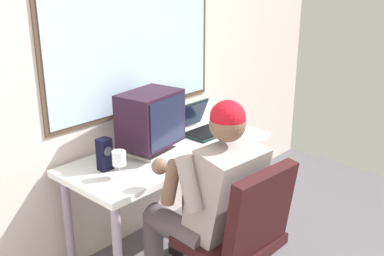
# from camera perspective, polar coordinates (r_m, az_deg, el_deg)

# --- Properties ---
(wall_rear) EXTENTS (4.90, 0.08, 2.50)m
(wall_rear) POSITION_cam_1_polar(r_m,az_deg,el_deg) (2.96, -11.37, 7.41)
(wall_rear) COLOR beige
(wall_rear) RESTS_ON ground
(desk) EXTENTS (1.45, 0.61, 0.74)m
(desk) POSITION_cam_1_polar(r_m,az_deg,el_deg) (3.04, -2.66, -4.17)
(desk) COLOR gray
(desk) RESTS_ON ground
(office_chair) EXTENTS (0.57, 0.58, 0.94)m
(office_chair) POSITION_cam_1_polar(r_m,az_deg,el_deg) (2.49, 6.35, -12.78)
(office_chair) COLOR black
(office_chair) RESTS_ON ground
(person_seated) EXTENTS (0.54, 0.79, 1.24)m
(person_seated) POSITION_cam_1_polar(r_m,az_deg,el_deg) (2.58, 2.04, -8.64)
(person_seated) COLOR #4D444A
(person_seated) RESTS_ON ground
(crt_monitor) EXTENTS (0.42, 0.33, 0.40)m
(crt_monitor) POSITION_cam_1_polar(r_m,az_deg,el_deg) (2.89, -5.18, 1.08)
(crt_monitor) COLOR beige
(crt_monitor) RESTS_ON desk
(laptop) EXTENTS (0.31, 0.32, 0.22)m
(laptop) POSITION_cam_1_polar(r_m,az_deg,el_deg) (3.30, 0.86, 0.44)
(laptop) COLOR black
(laptop) RESTS_ON desk
(wine_glass) EXTENTS (0.08, 0.08, 0.16)m
(wine_glass) POSITION_cam_1_polar(r_m,az_deg,el_deg) (2.60, -9.08, -3.91)
(wine_glass) COLOR silver
(wine_glass) RESTS_ON desk
(desk_speaker) EXTENTS (0.08, 0.07, 0.20)m
(desk_speaker) POSITION_cam_1_polar(r_m,az_deg,el_deg) (2.72, -10.85, -3.24)
(desk_speaker) COLOR black
(desk_speaker) RESTS_ON desk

